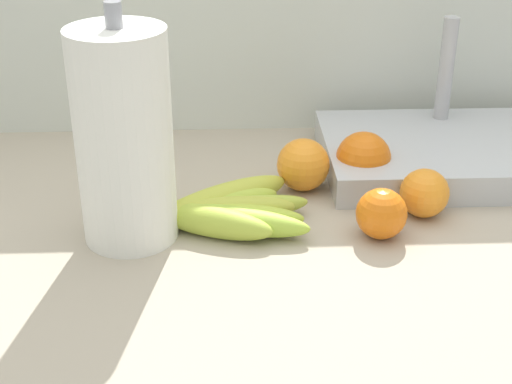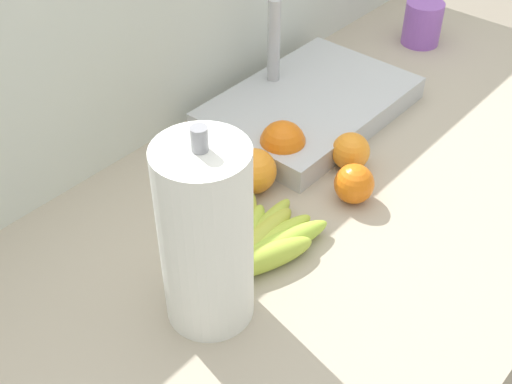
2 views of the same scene
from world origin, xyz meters
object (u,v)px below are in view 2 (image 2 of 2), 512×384
(orange_far_right, at_px, (283,143))
(paper_towel_roll, at_px, (206,237))
(orange_right, at_px, (354,184))
(sink_basin, at_px, (309,104))
(orange_back_left, at_px, (254,171))
(mug, at_px, (423,23))
(orange_back_right, at_px, (351,151))
(banana_bunch, at_px, (255,246))

(orange_far_right, distance_m, paper_towel_roll, 0.36)
(orange_right, relative_size, sink_basin, 0.16)
(orange_back_left, bearing_deg, orange_right, -58.40)
(orange_far_right, relative_size, paper_towel_roll, 0.27)
(paper_towel_roll, distance_m, mug, 0.89)
(orange_far_right, xyz_separation_m, paper_towel_roll, (-0.32, -0.13, 0.09))
(orange_back_left, xyz_separation_m, sink_basin, (0.24, 0.07, -0.01))
(orange_back_left, relative_size, mug, 0.79)
(orange_back_right, relative_size, sink_basin, 0.17)
(mug, bearing_deg, orange_back_right, -163.50)
(orange_right, relative_size, orange_back_right, 0.99)
(orange_back_right, height_order, mug, mug)
(orange_far_right, relative_size, orange_back_left, 1.06)
(orange_back_right, xyz_separation_m, mug, (0.48, 0.14, 0.01))
(orange_back_right, height_order, paper_towel_roll, paper_towel_roll)
(banana_bunch, distance_m, orange_right, 0.20)
(orange_far_right, height_order, orange_back_right, orange_far_right)
(orange_back_left, bearing_deg, mug, 5.17)
(banana_bunch, height_order, orange_back_left, orange_back_left)
(orange_back_left, relative_size, orange_back_right, 1.15)
(banana_bunch, xyz_separation_m, paper_towel_roll, (-0.12, -0.02, 0.11))
(banana_bunch, bearing_deg, orange_far_right, 29.20)
(banana_bunch, distance_m, orange_far_right, 0.23)
(orange_right, height_order, sink_basin, sink_basin)
(paper_towel_roll, relative_size, sink_basin, 0.75)
(sink_basin, height_order, mug, sink_basin)
(orange_far_right, distance_m, orange_right, 0.15)
(orange_back_left, bearing_deg, paper_towel_roll, -151.89)
(orange_far_right, relative_size, sink_basin, 0.20)
(banana_bunch, relative_size, orange_back_left, 2.94)
(banana_bunch, xyz_separation_m, sink_basin, (0.35, 0.17, 0.00))
(orange_far_right, height_order, orange_back_left, orange_far_right)
(paper_towel_roll, xyz_separation_m, mug, (0.87, 0.18, -0.09))
(orange_right, relative_size, mug, 0.69)
(paper_towel_roll, height_order, mug, paper_towel_roll)
(orange_back_right, height_order, sink_basin, sink_basin)
(orange_far_right, xyz_separation_m, sink_basin, (0.15, 0.06, -0.02))
(orange_back_left, bearing_deg, orange_back_right, -29.09)
(orange_back_left, bearing_deg, banana_bunch, -138.39)
(paper_towel_roll, bearing_deg, sink_basin, 22.09)
(banana_bunch, distance_m, sink_basin, 0.39)
(orange_right, bearing_deg, orange_far_right, 89.19)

